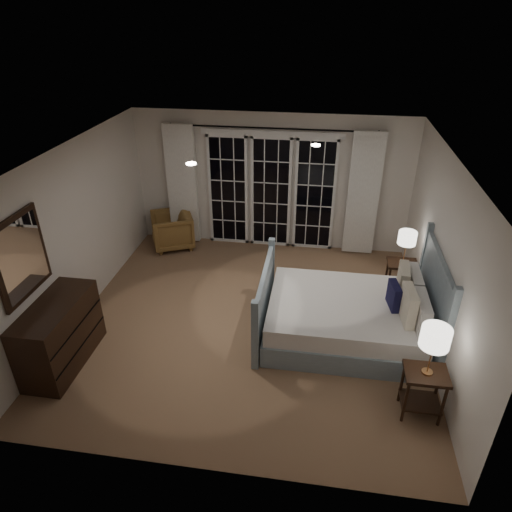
# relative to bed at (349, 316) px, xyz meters

# --- Properties ---
(floor) EXTENTS (5.00, 5.00, 0.00)m
(floor) POSITION_rel_bed_xyz_m (-1.41, 0.14, -0.33)
(floor) COLOR #8B6C4B
(floor) RESTS_ON ground
(ceiling) EXTENTS (5.00, 5.00, 0.00)m
(ceiling) POSITION_rel_bed_xyz_m (-1.41, 0.14, 2.17)
(ceiling) COLOR silver
(ceiling) RESTS_ON wall_back
(wall_left) EXTENTS (0.02, 5.00, 2.50)m
(wall_left) POSITION_rel_bed_xyz_m (-3.91, 0.14, 0.92)
(wall_left) COLOR silver
(wall_left) RESTS_ON floor
(wall_right) EXTENTS (0.02, 5.00, 2.50)m
(wall_right) POSITION_rel_bed_xyz_m (1.09, 0.14, 0.92)
(wall_right) COLOR silver
(wall_right) RESTS_ON floor
(wall_back) EXTENTS (5.00, 0.02, 2.50)m
(wall_back) POSITION_rel_bed_xyz_m (-1.41, 2.64, 0.92)
(wall_back) COLOR silver
(wall_back) RESTS_ON floor
(wall_front) EXTENTS (5.00, 0.02, 2.50)m
(wall_front) POSITION_rel_bed_xyz_m (-1.41, -2.36, 0.92)
(wall_front) COLOR silver
(wall_front) RESTS_ON floor
(french_doors) EXTENTS (2.50, 0.04, 2.20)m
(french_doors) POSITION_rel_bed_xyz_m (-1.41, 2.60, 0.76)
(french_doors) COLOR black
(french_doors) RESTS_ON wall_back
(curtain_rod) EXTENTS (3.50, 0.03, 0.03)m
(curtain_rod) POSITION_rel_bed_xyz_m (-1.41, 2.54, 1.92)
(curtain_rod) COLOR black
(curtain_rod) RESTS_ON wall_back
(curtain_left) EXTENTS (0.55, 0.10, 2.25)m
(curtain_left) POSITION_rel_bed_xyz_m (-3.06, 2.52, 0.82)
(curtain_left) COLOR white
(curtain_left) RESTS_ON curtain_rod
(curtain_right) EXTENTS (0.55, 0.10, 2.25)m
(curtain_right) POSITION_rel_bed_xyz_m (0.24, 2.52, 0.82)
(curtain_right) COLOR white
(curtain_right) RESTS_ON curtain_rod
(downlight_a) EXTENTS (0.12, 0.12, 0.01)m
(downlight_a) POSITION_rel_bed_xyz_m (-0.61, 0.74, 2.16)
(downlight_a) COLOR white
(downlight_a) RESTS_ON ceiling
(downlight_b) EXTENTS (0.12, 0.12, 0.01)m
(downlight_b) POSITION_rel_bed_xyz_m (-2.01, -0.26, 2.16)
(downlight_b) COLOR white
(downlight_b) RESTS_ON ceiling
(bed) EXTENTS (2.29, 1.65, 1.34)m
(bed) POSITION_rel_bed_xyz_m (0.00, 0.00, 0.00)
(bed) COLOR gray
(bed) RESTS_ON floor
(nightstand_left) EXTENTS (0.47, 0.38, 0.61)m
(nightstand_left) POSITION_rel_bed_xyz_m (0.78, -1.28, 0.07)
(nightstand_left) COLOR black
(nightstand_left) RESTS_ON floor
(nightstand_right) EXTENTS (0.46, 0.37, 0.60)m
(nightstand_right) POSITION_rel_bed_xyz_m (0.83, 1.17, 0.05)
(nightstand_right) COLOR black
(nightstand_right) RESTS_ON floor
(lamp_left) EXTENTS (0.31, 0.31, 0.60)m
(lamp_left) POSITION_rel_bed_xyz_m (0.78, -1.28, 0.76)
(lamp_left) COLOR tan
(lamp_left) RESTS_ON nightstand_left
(lamp_right) EXTENTS (0.27, 0.27, 0.53)m
(lamp_right) POSITION_rel_bed_xyz_m (0.83, 1.17, 0.68)
(lamp_right) COLOR tan
(lamp_right) RESTS_ON nightstand_right
(armchair) EXTENTS (0.98, 0.97, 0.68)m
(armchair) POSITION_rel_bed_xyz_m (-3.25, 2.24, 0.01)
(armchair) COLOR brown
(armchair) RESTS_ON floor
(dresser) EXTENTS (0.54, 1.26, 0.90)m
(dresser) POSITION_rel_bed_xyz_m (-3.64, -1.09, 0.11)
(dresser) COLOR black
(dresser) RESTS_ON floor
(mirror) EXTENTS (0.05, 0.85, 1.00)m
(mirror) POSITION_rel_bed_xyz_m (-3.88, -1.09, 1.22)
(mirror) COLOR black
(mirror) RESTS_ON wall_left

